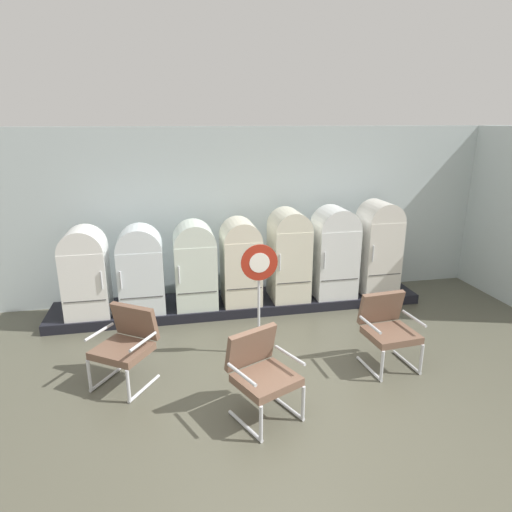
# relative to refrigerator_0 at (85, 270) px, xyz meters

# --- Properties ---
(ground) EXTENTS (12.00, 10.00, 0.05)m
(ground) POSITION_rel_refrigerator_0_xyz_m (2.41, -2.90, -0.91)
(ground) COLOR #504F40
(back_wall) EXTENTS (11.76, 0.12, 2.99)m
(back_wall) POSITION_rel_refrigerator_0_xyz_m (2.41, 0.76, 0.62)
(back_wall) COLOR #B5C3C5
(back_wall) RESTS_ON ground
(display_plinth) EXTENTS (6.19, 0.95, 0.16)m
(display_plinth) POSITION_rel_refrigerator_0_xyz_m (2.41, 0.12, -0.81)
(display_plinth) COLOR black
(display_plinth) RESTS_ON ground
(refrigerator_0) EXTENTS (0.66, 0.65, 1.39)m
(refrigerator_0) POSITION_rel_refrigerator_0_xyz_m (0.00, 0.00, 0.00)
(refrigerator_0) COLOR white
(refrigerator_0) RESTS_ON display_plinth
(refrigerator_1) EXTENTS (0.69, 0.63, 1.37)m
(refrigerator_1) POSITION_rel_refrigerator_0_xyz_m (0.83, -0.01, -0.01)
(refrigerator_1) COLOR white
(refrigerator_1) RESTS_ON display_plinth
(refrigerator_2) EXTENTS (0.66, 0.67, 1.40)m
(refrigerator_2) POSITION_rel_refrigerator_0_xyz_m (1.67, 0.01, 0.00)
(refrigerator_2) COLOR silver
(refrigerator_2) RESTS_ON display_plinth
(refrigerator_3) EXTENTS (0.61, 0.71, 1.40)m
(refrigerator_3) POSITION_rel_refrigerator_0_xyz_m (2.42, 0.03, 0.01)
(refrigerator_3) COLOR silver
(refrigerator_3) RESTS_ON display_plinth
(refrigerator_4) EXTENTS (0.61, 0.72, 1.53)m
(refrigerator_4) POSITION_rel_refrigerator_0_xyz_m (3.24, 0.03, 0.08)
(refrigerator_4) COLOR silver
(refrigerator_4) RESTS_ON display_plinth
(refrigerator_5) EXTENTS (0.70, 0.66, 1.55)m
(refrigerator_5) POSITION_rel_refrigerator_0_xyz_m (4.04, 0.01, 0.09)
(refrigerator_5) COLOR white
(refrigerator_5) RESTS_ON display_plinth
(refrigerator_6) EXTENTS (0.63, 0.67, 1.62)m
(refrigerator_6) POSITION_rel_refrigerator_0_xyz_m (4.84, 0.01, 0.13)
(refrigerator_6) COLOR silver
(refrigerator_6) RESTS_ON display_plinth
(armchair_left) EXTENTS (0.86, 0.88, 0.95)m
(armchair_left) POSITION_rel_refrigerator_0_xyz_m (0.71, -1.82, -0.35)
(armchair_left) COLOR silver
(armchair_left) RESTS_ON ground
(armchair_right) EXTENTS (0.71, 0.70, 0.95)m
(armchair_right) POSITION_rel_refrigerator_0_xyz_m (3.99, -2.07, -0.35)
(armchair_right) COLOR silver
(armchair_right) RESTS_ON ground
(armchair_center) EXTENTS (0.83, 0.85, 0.95)m
(armchair_center) POSITION_rel_refrigerator_0_xyz_m (2.17, -2.76, -0.35)
(armchair_center) COLOR silver
(armchair_center) RESTS_ON ground
(sign_stand) EXTENTS (0.49, 0.32, 1.57)m
(sign_stand) POSITION_rel_refrigerator_0_xyz_m (2.41, -1.48, -0.09)
(sign_stand) COLOR #2D2D30
(sign_stand) RESTS_ON ground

